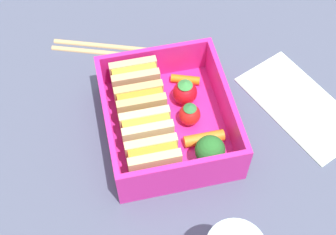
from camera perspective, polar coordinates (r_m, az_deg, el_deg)
The scene contains 14 objects.
ground_plane at distance 57.04cm, azimuth 0.00°, elevation -2.05°, with size 120.00×120.00×2.00cm, color #4C5269.
bento_tray at distance 55.68cm, azimuth 0.00°, elevation -1.19°, with size 16.41×14.31×1.20cm, color #E2258F.
bento_rim at distance 53.22cm, azimuth 0.00°, elevation 0.50°, with size 16.41×14.31×4.69cm.
sandwich_left at distance 50.17cm, azimuth -1.80°, elevation -5.15°, with size 2.88×5.63×4.65cm.
sandwich_center_left at distance 51.99cm, azimuth -2.60°, elevation -1.69°, with size 2.88×5.63×4.65cm.
sandwich_center at distance 53.99cm, azimuth -3.34°, elevation 1.53°, with size 2.88×5.63×4.65cm.
sandwich_center_right at distance 56.16cm, azimuth -4.02°, elevation 4.50°, with size 2.88×5.63×4.65cm.
broccoli_floret at distance 50.38cm, azimuth 5.14°, elevation -4.07°, with size 3.30×3.30×4.53cm.
carrot_stick_far_left at distance 53.55cm, azimuth 4.41°, elevation -2.56°, with size 1.33×1.33×4.65cm, color orange.
strawberry_left at distance 54.21cm, azimuth 2.72°, elevation 0.19°, with size 2.56×2.56×3.16cm.
strawberry_far_left at distance 55.94cm, azimuth 2.07°, elevation 3.12°, with size 2.96×2.96×3.56cm.
carrot_stick_left at distance 58.49cm, azimuth 2.13°, elevation 4.66°, with size 1.03×1.03×3.58cm, color orange.
chopstick_pair at distance 63.67cm, azimuth -5.18°, elevation 8.20°, with size 8.57×19.56×0.70cm.
folded_napkin at distance 60.27cm, azimuth 15.81°, elevation 1.50°, with size 15.61×8.20×0.40cm, color silver.
Camera 1 is at (-29.11, 6.41, 47.63)cm, focal length 50.00 mm.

